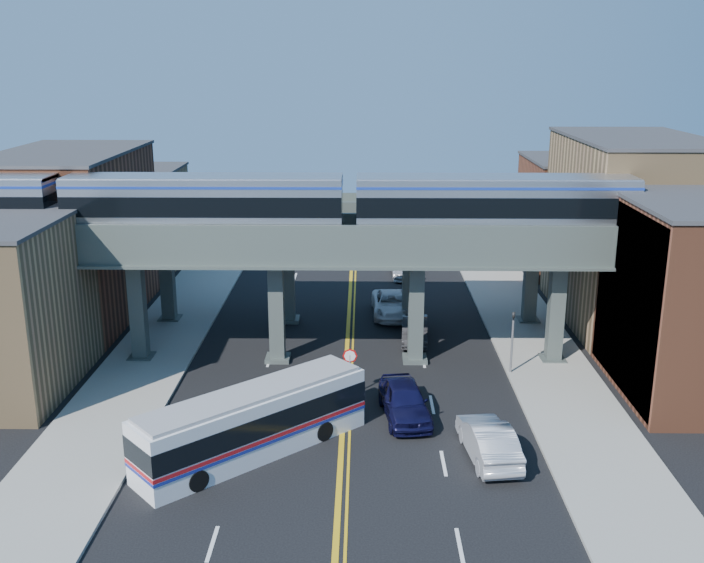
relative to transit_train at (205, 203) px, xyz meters
The scene contains 20 objects.
ground 14.52m from the transit_train, 45.71° to the right, with size 120.00×120.00×0.00m, color black.
sidewalk_west 10.10m from the transit_train, 151.58° to the left, with size 5.00×70.00×0.16m, color gray.
sidewalk_east 21.47m from the transit_train, ahead, with size 5.00×70.00×0.16m, color gray.
building_west_b 13.88m from the transit_train, 143.20° to the left, with size 8.00×14.00×11.00m, color brown.
building_west_c 24.15m from the transit_train, 116.99° to the left, with size 8.00×10.00×8.00m, color #97774E.
building_east_a 26.95m from the transit_train, ahead, with size 8.00×10.00×10.00m, color brown.
building_east_b 27.69m from the transit_train, 16.92° to the left, with size 8.00×14.00×12.00m, color #97774E.
building_east_c 33.99m from the transit_train, 38.60° to the left, with size 8.00×10.00×9.00m, color brown.
mural_panel 23.15m from the transit_train, 10.14° to the right, with size 0.10×9.50×9.50m, color teal.
elevated_viaduct_near 8.29m from the transit_train, ahead, with size 52.00×3.60×7.40m.
elevated_viaduct_far 10.85m from the transit_train, 41.89° to the left, with size 52.00×3.60×7.40m.
transit_train is the anchor object (origin of this frame).
stop_sign 12.13m from the transit_train, 31.67° to the right, with size 0.76×0.09×2.63m.
traffic_signal 18.48m from the transit_train, ahead, with size 0.15×0.18×4.10m.
transit_bus 14.17m from the transit_train, 70.62° to the right, with size 9.89×9.27×2.86m.
car_lane_a 15.58m from the transit_train, 34.59° to the right, with size 2.10×5.21×1.78m, color black.
car_lane_b 15.07m from the transit_train, 15.24° to the left, with size 1.56×4.47×1.47m, color #2C2B2E.
car_lane_c 16.04m from the transit_train, 37.88° to the left, with size 2.59×5.62×1.56m, color silver.
car_lane_d 23.67m from the transit_train, 56.87° to the left, with size 2.11×5.19×1.51m, color #B6B7BB.
car_parked_curb 20.16m from the transit_train, 38.65° to the right, with size 1.79×5.12×1.69m, color #B9BABF.
Camera 1 is at (0.94, -34.68, 17.07)m, focal length 40.00 mm.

